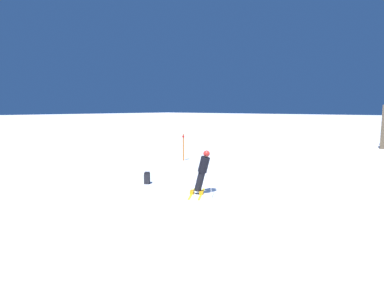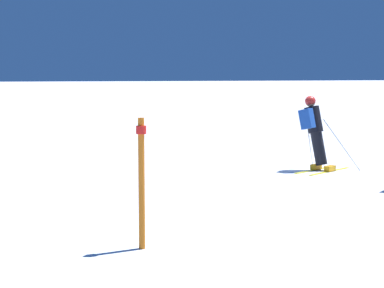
# 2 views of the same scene
# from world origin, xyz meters

# --- Properties ---
(ground_plane) EXTENTS (300.00, 300.00, 0.00)m
(ground_plane) POSITION_xyz_m (0.00, 0.00, 0.00)
(ground_plane) COLOR white
(skier) EXTENTS (1.44, 1.61, 1.71)m
(skier) POSITION_xyz_m (-1.15, 0.14, 0.93)
(skier) COLOR yellow
(skier) RESTS_ON ground
(spare_backpack) EXTENTS (0.36, 0.37, 0.50)m
(spare_backpack) POSITION_xyz_m (-3.95, -0.15, 0.24)
(spare_backpack) COLOR black
(spare_backpack) RESTS_ON ground
(trail_marker) EXTENTS (0.13, 0.13, 1.65)m
(trail_marker) POSITION_xyz_m (-6.56, 5.18, 0.92)
(trail_marker) COLOR orange
(trail_marker) RESTS_ON ground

